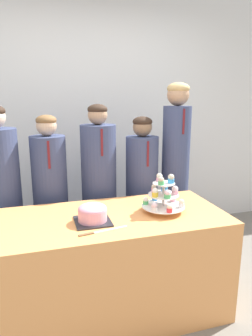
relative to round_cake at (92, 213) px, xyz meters
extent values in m
cube|color=silver|center=(0.15, 1.49, 0.53)|extent=(9.00, 0.06, 2.70)
cube|color=#EF9951|center=(0.15, 0.07, -0.44)|extent=(1.58, 0.74, 0.75)
cube|color=#232328|center=(0.00, 0.00, -0.06)|extent=(0.23, 0.23, 0.01)
cylinder|color=pink|center=(0.00, 0.00, -0.01)|extent=(0.19, 0.19, 0.08)
ellipsoid|color=pink|center=(0.00, 0.00, 0.03)|extent=(0.19, 0.19, 0.07)
cube|color=silver|center=(0.09, -0.15, -0.06)|extent=(0.22, 0.06, 0.00)
cube|color=brown|center=(-0.07, -0.18, -0.06)|extent=(0.10, 0.04, 0.01)
cylinder|color=silver|center=(0.52, 0.04, 0.04)|extent=(0.02, 0.02, 0.21)
cylinder|color=silver|center=(0.52, 0.04, -0.02)|extent=(0.31, 0.31, 0.01)
cylinder|color=silver|center=(0.52, 0.04, 0.06)|extent=(0.22, 0.22, 0.01)
cylinder|color=silver|center=(0.52, 0.04, 0.15)|extent=(0.16, 0.16, 0.01)
cylinder|color=#3893DB|center=(0.50, 0.17, 0.00)|extent=(0.04, 0.04, 0.03)
sphere|color=#F4E5C6|center=(0.50, 0.17, 0.02)|extent=(0.04, 0.04, 0.04)
cylinder|color=#4CB766|center=(0.41, 0.11, -0.01)|extent=(0.04, 0.04, 0.02)
sphere|color=white|center=(0.41, 0.11, 0.02)|extent=(0.04, 0.04, 0.04)
cylinder|color=white|center=(0.42, -0.04, 0.00)|extent=(0.04, 0.04, 0.03)
sphere|color=silver|center=(0.42, -0.04, 0.02)|extent=(0.04, 0.04, 0.04)
cylinder|color=#E5333D|center=(0.51, -0.09, 0.00)|extent=(0.04, 0.04, 0.03)
sphere|color=#F4E5C6|center=(0.51, -0.09, 0.02)|extent=(0.04, 0.04, 0.04)
cylinder|color=white|center=(0.63, -0.02, 0.00)|extent=(0.04, 0.04, 0.03)
sphere|color=#F4E5C6|center=(0.63, -0.02, 0.02)|extent=(0.04, 0.04, 0.04)
cylinder|color=pink|center=(0.62, 0.11, 0.00)|extent=(0.04, 0.04, 0.03)
sphere|color=beige|center=(0.62, 0.11, 0.02)|extent=(0.04, 0.04, 0.04)
cylinder|color=#3893DB|center=(0.56, 0.11, 0.08)|extent=(0.05, 0.05, 0.03)
sphere|color=white|center=(0.56, 0.11, 0.11)|extent=(0.04, 0.04, 0.04)
cylinder|color=pink|center=(0.47, 0.11, 0.08)|extent=(0.04, 0.04, 0.03)
sphere|color=beige|center=(0.47, 0.11, 0.11)|extent=(0.03, 0.03, 0.03)
cylinder|color=yellow|center=(0.44, 0.01, 0.08)|extent=(0.04, 0.04, 0.03)
sphere|color=white|center=(0.44, 0.01, 0.11)|extent=(0.04, 0.04, 0.04)
cylinder|color=#4CB766|center=(0.51, -0.04, 0.08)|extent=(0.05, 0.05, 0.03)
sphere|color=silver|center=(0.51, -0.04, 0.10)|extent=(0.04, 0.04, 0.04)
cylinder|color=pink|center=(0.60, 0.02, 0.08)|extent=(0.05, 0.05, 0.03)
sphere|color=silver|center=(0.60, 0.02, 0.11)|extent=(0.04, 0.04, 0.04)
cylinder|color=pink|center=(0.50, 0.09, 0.16)|extent=(0.05, 0.05, 0.02)
sphere|color=#F4E5C6|center=(0.50, 0.09, 0.19)|extent=(0.04, 0.04, 0.04)
cylinder|color=#4CB766|center=(0.48, 0.00, 0.16)|extent=(0.04, 0.04, 0.03)
sphere|color=beige|center=(0.48, 0.00, 0.19)|extent=(0.04, 0.04, 0.04)
cylinder|color=#3893DB|center=(0.56, 0.03, 0.16)|extent=(0.05, 0.05, 0.03)
sphere|color=beige|center=(0.56, 0.03, 0.19)|extent=(0.04, 0.04, 0.04)
cylinder|color=#384266|center=(-0.62, 0.69, -0.16)|extent=(0.31, 0.31, 1.32)
cylinder|color=#384266|center=(-0.24, 0.69, -0.19)|extent=(0.29, 0.29, 1.24)
sphere|color=#D6AD89|center=(-0.24, 0.69, 0.51)|extent=(0.16, 0.16, 0.16)
ellipsoid|color=brown|center=(-0.24, 0.69, 0.56)|extent=(0.17, 0.17, 0.09)
cube|color=maroon|center=(-0.24, 0.54, 0.30)|extent=(0.02, 0.01, 0.22)
cylinder|color=#384266|center=(0.18, 0.69, -0.15)|extent=(0.31, 0.31, 1.32)
sphere|color=tan|center=(0.18, 0.69, 0.59)|extent=(0.16, 0.16, 0.16)
ellipsoid|color=#332319|center=(0.18, 0.69, 0.64)|extent=(0.17, 0.17, 0.09)
cube|color=maroon|center=(0.18, 0.54, 0.38)|extent=(0.02, 0.01, 0.22)
cylinder|color=#384266|center=(0.58, 0.69, -0.21)|extent=(0.30, 0.30, 1.21)
sphere|color=#8E6B4C|center=(0.58, 0.69, 0.48)|extent=(0.17, 0.17, 0.17)
ellipsoid|color=#332319|center=(0.58, 0.69, 0.53)|extent=(0.17, 0.17, 0.09)
cube|color=maroon|center=(0.58, 0.54, 0.26)|extent=(0.02, 0.01, 0.22)
cylinder|color=#384266|center=(0.92, 0.69, -0.08)|extent=(0.26, 0.26, 1.48)
sphere|color=tan|center=(0.92, 0.69, 0.76)|extent=(0.20, 0.20, 0.20)
ellipsoid|color=tan|center=(0.92, 0.69, 0.81)|extent=(0.20, 0.20, 0.11)
cube|color=maroon|center=(0.92, 0.56, 0.53)|extent=(0.02, 0.01, 0.22)
camera|label=1|loc=(-0.31, -1.82, 0.73)|focal=32.00mm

